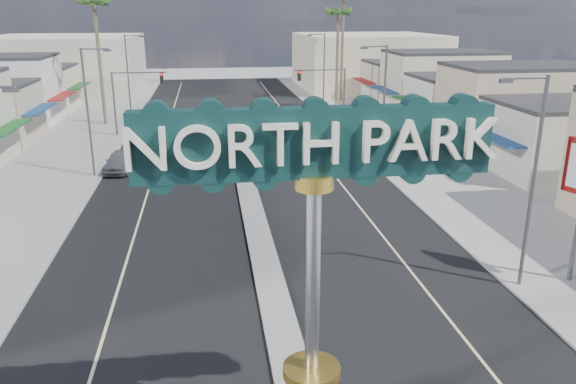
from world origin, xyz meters
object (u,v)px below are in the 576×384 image
object	(u,v)px
palm_right_mid	(338,18)
palm_left_far	(94,9)
traffic_signal_right	(326,87)
traffic_signal_left	(133,90)
palm_right_far	(344,2)
gateway_sign	(314,248)
car_parked_right	(353,148)
streetlight_r_near	(531,174)
streetlight_r_far	(323,70)
streetlight_r_mid	(382,100)
streetlight_l_far	(129,73)
streetlight_l_mid	(90,106)
car_parked_left	(120,161)

from	to	relation	value
palm_right_mid	palm_left_far	bearing A→B (deg)	-167.01
traffic_signal_right	traffic_signal_left	bearing A→B (deg)	180.00
traffic_signal_left	palm_right_far	distance (m)	31.22
gateway_sign	traffic_signal_right	world-z (taller)	gateway_sign
palm_left_far	car_parked_right	xyz separation A→B (m)	(22.00, -17.48, -10.65)
traffic_signal_right	streetlight_r_near	world-z (taller)	streetlight_r_near
traffic_signal_left	streetlight_r_far	bearing A→B (deg)	22.20
palm_right_far	car_parked_right	size ratio (longest dim) A/B	2.75
gateway_sign	palm_right_mid	bearing A→B (deg)	76.47
streetlight_r_near	streetlight_r_mid	bearing A→B (deg)	90.00
streetlight_l_far	palm_right_far	size ratio (longest dim) A/B	0.64
streetlight_l_mid	car_parked_left	world-z (taller)	streetlight_l_mid
traffic_signal_left	traffic_signal_right	size ratio (longest dim) A/B	1.00
palm_left_far	gateway_sign	bearing A→B (deg)	-74.85
streetlight_r_far	car_parked_left	size ratio (longest dim) A/B	2.01
palm_left_far	palm_right_far	size ratio (longest dim) A/B	0.93
streetlight_l_mid	car_parked_right	size ratio (longest dim) A/B	1.76
traffic_signal_left	traffic_signal_right	world-z (taller)	same
streetlight_r_near	streetlight_r_mid	world-z (taller)	same
streetlight_l_mid	streetlight_r_mid	size ratio (longest dim) A/B	1.00
streetlight_l_far	palm_right_far	distance (m)	28.29
traffic_signal_right	palm_left_far	xyz separation A→B (m)	(-22.18, 6.01, 7.22)
palm_right_mid	streetlight_r_far	bearing A→B (deg)	-122.69
traffic_signal_left	car_parked_left	xyz separation A→B (m)	(0.23, -12.63, -3.51)
gateway_sign	streetlight_r_near	size ratio (longest dim) A/B	1.02
streetlight_l_mid	palm_right_far	xyz separation A→B (m)	(25.43, 32.00, 7.32)
streetlight_l_mid	streetlight_l_far	bearing A→B (deg)	90.00
streetlight_l_far	car_parked_left	xyz separation A→B (m)	(1.48, -20.64, -4.30)
streetlight_r_near	streetlight_r_far	distance (m)	42.00
streetlight_r_far	palm_left_far	distance (m)	24.38
gateway_sign	car_parked_right	world-z (taller)	gateway_sign
car_parked_right	traffic_signal_left	bearing A→B (deg)	151.96
streetlight_r_far	palm_left_far	xyz separation A→B (m)	(-23.43, -2.00, 6.43)
palm_left_far	car_parked_right	size ratio (longest dim) A/B	2.55
streetlight_r_near	palm_right_far	xyz separation A→B (m)	(4.57, 52.00, 7.32)
car_parked_right	gateway_sign	bearing A→B (deg)	-102.21
palm_right_far	streetlight_l_far	bearing A→B (deg)	-158.54
traffic_signal_right	palm_right_mid	bearing A→B (deg)	72.37
streetlight_l_far	streetlight_r_mid	bearing A→B (deg)	-46.52
streetlight_r_near	car_parked_left	world-z (taller)	streetlight_r_near
streetlight_r_far	palm_left_far	size ratio (longest dim) A/B	0.69
gateway_sign	palm_right_far	size ratio (longest dim) A/B	0.65
streetlight_l_mid	palm_right_far	world-z (taller)	palm_right_far
streetlight_l_far	car_parked_left	bearing A→B (deg)	-85.90
gateway_sign	streetlight_l_mid	xyz separation A→B (m)	(-10.43, 28.02, -0.86)
palm_right_mid	palm_right_far	world-z (taller)	palm_right_far
gateway_sign	streetlight_r_near	xyz separation A→B (m)	(10.43, 8.02, -0.86)
palm_left_far	car_parked_right	distance (m)	30.05
car_parked_right	streetlight_r_far	bearing A→B (deg)	90.01
traffic_signal_right	streetlight_r_far	bearing A→B (deg)	81.14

